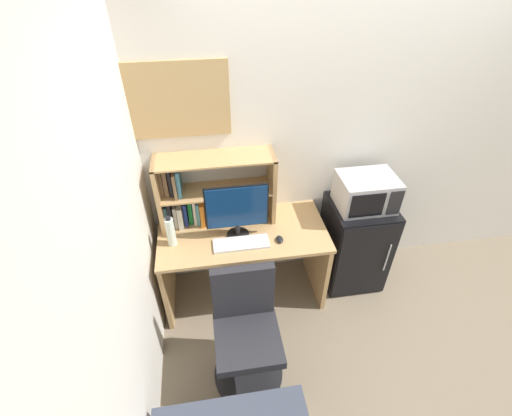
% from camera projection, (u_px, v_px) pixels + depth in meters
% --- Properties ---
extents(wall_back, '(6.40, 0.04, 2.60)m').
position_uv_depth(wall_back, '(393.00, 136.00, 2.89)').
color(wall_back, silver).
rests_on(wall_back, ground_plane).
extents(wall_left, '(0.04, 4.40, 2.60)m').
position_uv_depth(wall_left, '(94.00, 360.00, 1.38)').
color(wall_left, silver).
rests_on(wall_left, ground_plane).
extents(desk, '(1.33, 0.64, 0.74)m').
position_uv_depth(desk, '(243.00, 252.00, 2.95)').
color(desk, tan).
rests_on(desk, ground_plane).
extents(hutch_bookshelf, '(0.90, 0.27, 0.58)m').
position_uv_depth(hutch_bookshelf, '(198.00, 192.00, 2.75)').
color(hutch_bookshelf, tan).
rests_on(hutch_bookshelf, desk).
extents(monitor, '(0.47, 0.17, 0.46)m').
position_uv_depth(monitor, '(237.00, 209.00, 2.62)').
color(monitor, black).
rests_on(monitor, desk).
extents(keyboard, '(0.42, 0.15, 0.02)m').
position_uv_depth(keyboard, '(241.00, 244.00, 2.69)').
color(keyboard, silver).
rests_on(keyboard, desk).
extents(computer_mouse, '(0.05, 0.08, 0.03)m').
position_uv_depth(computer_mouse, '(280.00, 239.00, 2.72)').
color(computer_mouse, black).
rests_on(computer_mouse, desk).
extents(water_bottle, '(0.07, 0.07, 0.26)m').
position_uv_depth(water_bottle, '(171.00, 232.00, 2.63)').
color(water_bottle, silver).
rests_on(water_bottle, desk).
extents(mini_fridge, '(0.51, 0.51, 0.84)m').
position_uv_depth(mini_fridge, '(354.00, 243.00, 3.17)').
color(mini_fridge, black).
rests_on(mini_fridge, ground_plane).
extents(microwave, '(0.45, 0.35, 0.27)m').
position_uv_depth(microwave, '(366.00, 192.00, 2.84)').
color(microwave, '#ADADB2').
rests_on(microwave, mini_fridge).
extents(desk_chair, '(0.50, 0.50, 0.94)m').
position_uv_depth(desk_chair, '(247.00, 336.00, 2.46)').
color(desk_chair, black).
rests_on(desk_chair, ground_plane).
extents(wall_corkboard, '(0.77, 0.02, 0.52)m').
position_uv_depth(wall_corkboard, '(173.00, 101.00, 2.41)').
color(wall_corkboard, tan).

